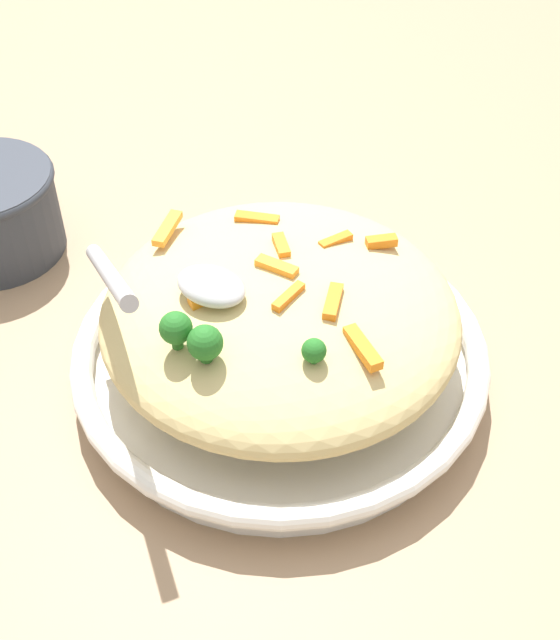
{
  "coord_description": "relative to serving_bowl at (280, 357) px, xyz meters",
  "views": [
    {
      "loc": [
        0.27,
        -0.4,
        0.53
      ],
      "look_at": [
        0.0,
        0.0,
        0.07
      ],
      "focal_mm": 47.31,
      "sensor_mm": 36.0,
      "label": 1
    }
  ],
  "objects": [
    {
      "name": "carrot_piece_6",
      "position": [
        0.02,
        -0.01,
        0.09
      ],
      "size": [
        0.01,
        0.03,
        0.01
      ],
      "primitive_type": "cube",
      "rotation": [
        0.0,
        0.0,
        4.66
      ],
      "color": "orange",
      "rests_on": "pasta_mound"
    },
    {
      "name": "broccoli_floret_0",
      "position": [
        -0.02,
        -0.09,
        0.1
      ],
      "size": [
        0.02,
        0.02,
        0.03
      ],
      "color": "#205B1C",
      "rests_on": "pasta_mound"
    },
    {
      "name": "carrot_piece_1",
      "position": [
        0.01,
        0.07,
        0.08
      ],
      "size": [
        0.02,
        0.03,
        0.01
      ],
      "primitive_type": "cube",
      "rotation": [
        0.0,
        0.0,
        1.15
      ],
      "color": "orange",
      "rests_on": "pasta_mound"
    },
    {
      "name": "carrot_piece_9",
      "position": [
        0.04,
        0.09,
        0.08
      ],
      "size": [
        0.02,
        0.02,
        0.01
      ],
      "primitive_type": "cube",
      "rotation": [
        0.0,
        0.0,
        0.77
      ],
      "color": "orange",
      "rests_on": "pasta_mound"
    },
    {
      "name": "ground_plane",
      "position": [
        0.0,
        0.0,
        -0.02
      ],
      "size": [
        2.4,
        2.4,
        0.0
      ],
      "primitive_type": "plane",
      "color": "#9E7F60"
    },
    {
      "name": "carrot_piece_8",
      "position": [
        0.09,
        -0.03,
        0.08
      ],
      "size": [
        0.04,
        0.03,
        0.01
      ],
      "primitive_type": "cube",
      "rotation": [
        0.0,
        0.0,
        5.73
      ],
      "color": "orange",
      "rests_on": "pasta_mound"
    },
    {
      "name": "pasta_mound",
      "position": [
        0.0,
        0.0,
        0.05
      ],
      "size": [
        0.29,
        0.28,
        0.07
      ],
      "primitive_type": "ellipsoid",
      "color": "#D1BA7A",
      "rests_on": "serving_bowl"
    },
    {
      "name": "carrot_piece_0",
      "position": [
        -0.02,
        0.03,
        0.09
      ],
      "size": [
        0.03,
        0.02,
        0.01
      ],
      "primitive_type": "cube",
      "rotation": [
        0.0,
        0.0,
        2.39
      ],
      "color": "orange",
      "rests_on": "pasta_mound"
    },
    {
      "name": "broccoli_floret_1",
      "position": [
        0.06,
        -0.05,
        0.09
      ],
      "size": [
        0.02,
        0.02,
        0.02
      ],
      "color": "#205B1C",
      "rests_on": "pasta_mound"
    },
    {
      "name": "carrot_piece_2",
      "position": [
        0.05,
        -0.0,
        0.09
      ],
      "size": [
        0.02,
        0.04,
        0.01
      ],
      "primitive_type": "cube",
      "rotation": [
        0.0,
        0.0,
        1.94
      ],
      "color": "orange",
      "rests_on": "pasta_mound"
    },
    {
      "name": "carrot_piece_3",
      "position": [
        -0.01,
        0.01,
        0.09
      ],
      "size": [
        0.03,
        0.01,
        0.01
      ],
      "primitive_type": "cube",
      "rotation": [
        0.0,
        0.0,
        0.06
      ],
      "color": "orange",
      "rests_on": "pasta_mound"
    },
    {
      "name": "carrot_piece_4",
      "position": [
        -0.06,
        0.06,
        0.08
      ],
      "size": [
        0.04,
        0.02,
        0.01
      ],
      "primitive_type": "cube",
      "rotation": [
        0.0,
        0.0,
        0.39
      ],
      "color": "orange",
      "rests_on": "pasta_mound"
    },
    {
      "name": "serving_spoon",
      "position": [
        -0.05,
        -0.06,
        0.1
      ],
      "size": [
        0.13,
        0.13,
        0.08
      ],
      "color": "#B7B7BC",
      "rests_on": "pasta_mound"
    },
    {
      "name": "carrot_piece_7",
      "position": [
        -0.03,
        -0.04,
        0.09
      ],
      "size": [
        0.02,
        0.03,
        0.01
      ],
      "primitive_type": "cube",
      "rotation": [
        0.0,
        0.0,
        1.08
      ],
      "color": "orange",
      "rests_on": "pasta_mound"
    },
    {
      "name": "carrot_piece_5",
      "position": [
        -0.12,
        0.01,
        0.08
      ],
      "size": [
        0.02,
        0.04,
        0.01
      ],
      "primitive_type": "cube",
      "rotation": [
        0.0,
        0.0,
        1.88
      ],
      "color": "orange",
      "rests_on": "pasta_mound"
    },
    {
      "name": "broccoli_floret_2",
      "position": [
        0.0,
        -0.09,
        0.09
      ],
      "size": [
        0.03,
        0.03,
        0.03
      ],
      "color": "#205B1C",
      "rests_on": "pasta_mound"
    },
    {
      "name": "serving_bowl",
      "position": [
        0.0,
        0.0,
        0.0
      ],
      "size": [
        0.34,
        0.34,
        0.04
      ],
      "color": "white",
      "rests_on": "ground_plane"
    }
  ]
}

